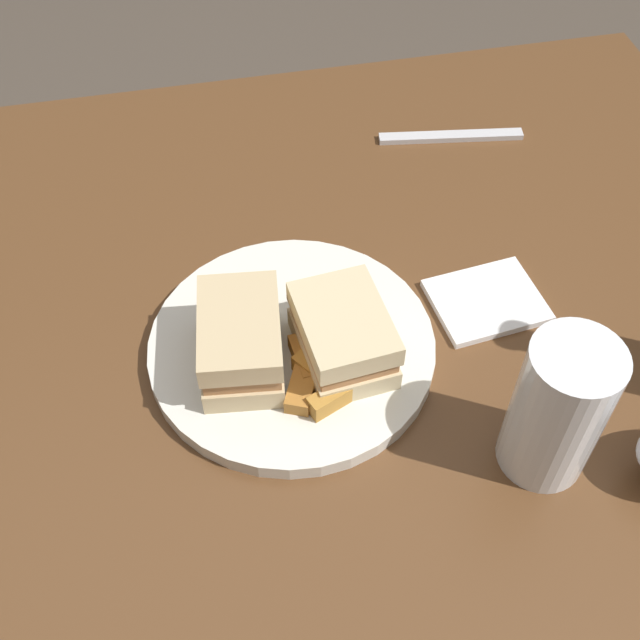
# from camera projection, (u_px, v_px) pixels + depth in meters

# --- Properties ---
(ground_plane) EXTENTS (6.00, 6.00, 0.00)m
(ground_plane) POSITION_uv_depth(u_px,v_px,m) (336.00, 596.00, 1.39)
(ground_plane) COLOR #4C4238
(dining_table) EXTENTS (1.03, 0.90, 0.75)m
(dining_table) POSITION_uv_depth(u_px,v_px,m) (340.00, 497.00, 1.10)
(dining_table) COLOR brown
(dining_table) RESTS_ON ground
(plate) EXTENTS (0.28, 0.28, 0.02)m
(plate) POSITION_uv_depth(u_px,v_px,m) (292.00, 347.00, 0.78)
(plate) COLOR silver
(plate) RESTS_ON dining_table
(sandwich_half_left) EXTENTS (0.09, 0.12, 0.06)m
(sandwich_half_left) POSITION_uv_depth(u_px,v_px,m) (241.00, 341.00, 0.73)
(sandwich_half_left) COLOR #CCB284
(sandwich_half_left) RESTS_ON plate
(sandwich_half_right) EXTENTS (0.09, 0.11, 0.06)m
(sandwich_half_right) POSITION_uv_depth(u_px,v_px,m) (343.00, 335.00, 0.74)
(sandwich_half_right) COLOR beige
(sandwich_half_right) RESTS_ON plate
(potato_wedge_front) EXTENTS (0.03, 0.05, 0.02)m
(potato_wedge_front) POSITION_uv_depth(u_px,v_px,m) (307.00, 358.00, 0.75)
(potato_wedge_front) COLOR #AD702D
(potato_wedge_front) RESTS_ON plate
(potato_wedge_middle) EXTENTS (0.05, 0.03, 0.01)m
(potato_wedge_middle) POSITION_uv_depth(u_px,v_px,m) (328.00, 377.00, 0.74)
(potato_wedge_middle) COLOR #AD702D
(potato_wedge_middle) RESTS_ON plate
(potato_wedge_back) EXTENTS (0.04, 0.05, 0.02)m
(potato_wedge_back) POSITION_uv_depth(u_px,v_px,m) (302.00, 389.00, 0.73)
(potato_wedge_back) COLOR #AD702D
(potato_wedge_back) RESTS_ON plate
(potato_wedge_left_edge) EXTENTS (0.05, 0.03, 0.02)m
(potato_wedge_left_edge) POSITION_uv_depth(u_px,v_px,m) (334.00, 397.00, 0.72)
(potato_wedge_left_edge) COLOR #B77F33
(potato_wedge_left_edge) RESTS_ON plate
(potato_wedge_right_edge) EXTENTS (0.05, 0.04, 0.02)m
(potato_wedge_right_edge) POSITION_uv_depth(u_px,v_px,m) (252.00, 368.00, 0.74)
(potato_wedge_right_edge) COLOR gold
(potato_wedge_right_edge) RESTS_ON plate
(potato_wedge_stray) EXTENTS (0.04, 0.05, 0.02)m
(potato_wedge_stray) POSITION_uv_depth(u_px,v_px,m) (316.00, 373.00, 0.74)
(potato_wedge_stray) COLOR #B77F33
(potato_wedge_stray) RESTS_ON plate
(pint_glass) EXTENTS (0.08, 0.08, 0.15)m
(pint_glass) POSITION_uv_depth(u_px,v_px,m) (555.00, 415.00, 0.66)
(pint_glass) COLOR white
(pint_glass) RESTS_ON dining_table
(napkin) EXTENTS (0.12, 0.10, 0.01)m
(napkin) POSITION_uv_depth(u_px,v_px,m) (485.00, 299.00, 0.82)
(napkin) COLOR white
(napkin) RESTS_ON dining_table
(fork) EXTENTS (0.18, 0.04, 0.01)m
(fork) POSITION_uv_depth(u_px,v_px,m) (451.00, 136.00, 0.99)
(fork) COLOR silver
(fork) RESTS_ON dining_table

